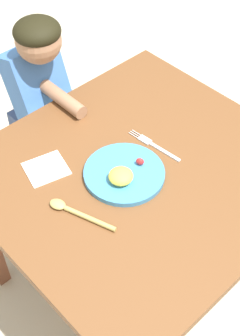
{
  "coord_description": "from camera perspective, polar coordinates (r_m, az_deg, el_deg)",
  "views": [
    {
      "loc": [
        -0.79,
        -0.74,
        1.92
      ],
      "look_at": [
        -0.06,
        0.03,
        0.76
      ],
      "focal_mm": 50.3,
      "sensor_mm": 36.0,
      "label": 1
    }
  ],
  "objects": [
    {
      "name": "ground_plane",
      "position": [
        2.2,
        1.79,
        -13.08
      ],
      "size": [
        8.0,
        8.0,
        0.0
      ],
      "primitive_type": "plane",
      "color": "beige"
    },
    {
      "name": "dining_table",
      "position": [
        1.67,
        2.3,
        -2.08
      ],
      "size": [
        1.04,
        0.97,
        0.74
      ],
      "color": "brown",
      "rests_on": "ground_plane"
    },
    {
      "name": "plate",
      "position": [
        1.56,
        0.46,
        -0.7
      ],
      "size": [
        0.27,
        0.27,
        0.06
      ],
      "color": "#3C85BF",
      "rests_on": "dining_table"
    },
    {
      "name": "fork",
      "position": [
        1.67,
        4.18,
        2.72
      ],
      "size": [
        0.04,
        0.22,
        0.01
      ],
      "rotation": [
        0.0,
        0.0,
        1.66
      ],
      "color": "silver",
      "rests_on": "dining_table"
    },
    {
      "name": "spoon",
      "position": [
        1.48,
        -5.57,
        -5.28
      ],
      "size": [
        0.1,
        0.23,
        0.02
      ],
      "rotation": [
        0.0,
        0.0,
        1.9
      ],
      "color": "tan",
      "rests_on": "dining_table"
    },
    {
      "name": "person",
      "position": [
        2.07,
        -9.48,
        6.43
      ],
      "size": [
        0.22,
        0.4,
        1.05
      ],
      "rotation": [
        0.0,
        0.0,
        3.14
      ],
      "color": "#354772",
      "rests_on": "ground_plane"
    },
    {
      "name": "napkin",
      "position": [
        1.61,
        -8.93,
        -0.08
      ],
      "size": [
        0.16,
        0.16,
        0.0
      ],
      "primitive_type": "cube",
      "rotation": [
        0.0,
        0.0,
        -0.26
      ],
      "color": "white",
      "rests_on": "dining_table"
    }
  ]
}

